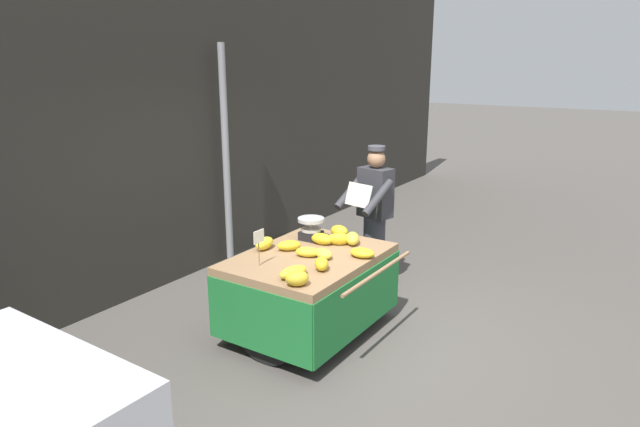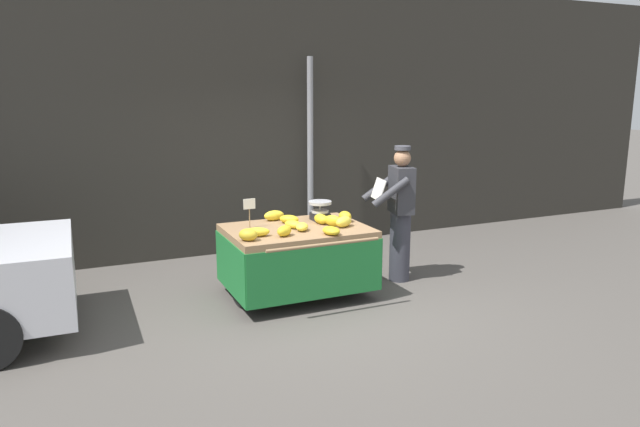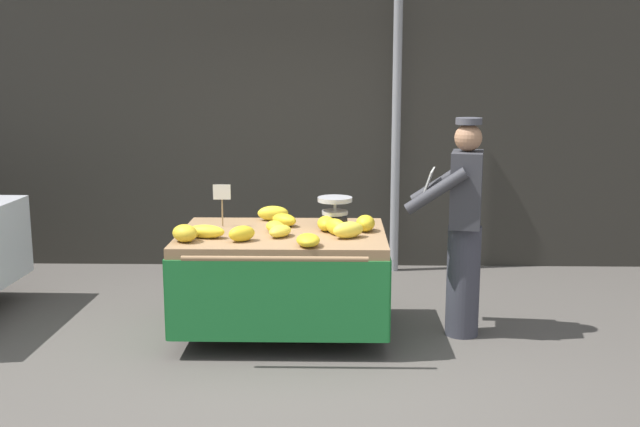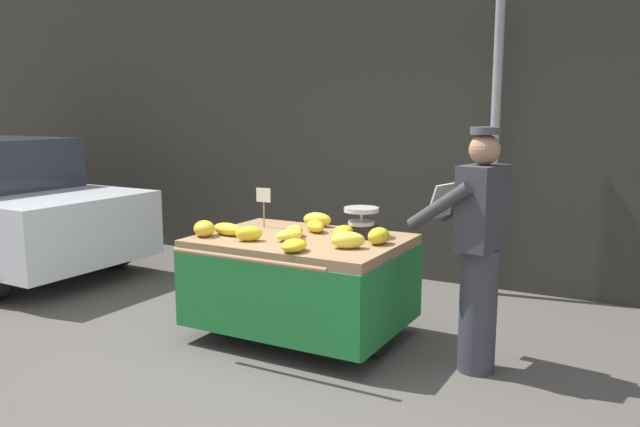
% 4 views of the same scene
% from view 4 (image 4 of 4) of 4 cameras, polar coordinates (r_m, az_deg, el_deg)
% --- Properties ---
extents(ground_plane, '(60.00, 60.00, 0.00)m').
position_cam_4_polar(ground_plane, '(4.82, -2.71, -12.91)').
color(ground_plane, '#514C47').
extents(back_wall, '(16.00, 0.24, 3.98)m').
position_cam_4_polar(back_wall, '(6.91, 9.11, 10.58)').
color(back_wall, '#2D2B26').
rests_on(back_wall, ground).
extents(street_pole, '(0.09, 0.09, 2.87)m').
position_cam_4_polar(street_pole, '(6.37, 15.51, 5.48)').
color(street_pole, gray).
rests_on(street_pole, ground).
extents(banana_cart, '(1.62, 1.37, 0.83)m').
position_cam_4_polar(banana_cart, '(5.03, -1.72, -4.60)').
color(banana_cart, '#93704C').
rests_on(banana_cart, ground).
extents(weighing_scale, '(0.28, 0.28, 0.24)m').
position_cam_4_polar(weighing_scale, '(5.00, 3.77, -0.77)').
color(weighing_scale, black).
rests_on(weighing_scale, banana_cart).
extents(price_sign, '(0.14, 0.01, 0.34)m').
position_cam_4_polar(price_sign, '(5.38, -5.15, 1.34)').
color(price_sign, '#997A51').
rests_on(price_sign, banana_cart).
extents(banana_bunch_0, '(0.22, 0.27, 0.09)m').
position_cam_4_polar(banana_bunch_0, '(4.99, -2.34, -1.62)').
color(banana_bunch_0, yellow).
rests_on(banana_bunch_0, banana_cart).
extents(banana_bunch_1, '(0.26, 0.26, 0.13)m').
position_cam_4_polar(banana_bunch_1, '(5.08, -10.46, -1.35)').
color(banana_bunch_1, gold).
rests_on(banana_bunch_1, banana_cart).
extents(banana_bunch_2, '(0.32, 0.19, 0.10)m').
position_cam_4_polar(banana_bunch_2, '(5.11, -8.38, -1.41)').
color(banana_bunch_2, yellow).
rests_on(banana_bunch_2, banana_cart).
extents(banana_bunch_3, '(0.29, 0.25, 0.12)m').
position_cam_4_polar(banana_bunch_3, '(4.57, 2.54, -2.43)').
color(banana_bunch_3, yellow).
rests_on(banana_bunch_3, banana_cart).
extents(banana_bunch_4, '(0.17, 0.22, 0.13)m').
position_cam_4_polar(banana_bunch_4, '(4.73, 5.34, -2.04)').
color(banana_bunch_4, gold).
rests_on(banana_bunch_4, banana_cart).
extents(banana_bunch_5, '(0.23, 0.26, 0.09)m').
position_cam_4_polar(banana_bunch_5, '(4.84, -2.78, -1.97)').
color(banana_bunch_5, yellow).
rests_on(banana_bunch_5, banana_cart).
extents(banana_bunch_6, '(0.15, 0.25, 0.11)m').
position_cam_4_polar(banana_bunch_6, '(4.88, 2.12, -1.74)').
color(banana_bunch_6, gold).
rests_on(banana_bunch_6, banana_cart).
extents(banana_bunch_7, '(0.22, 0.25, 0.13)m').
position_cam_4_polar(banana_bunch_7, '(4.70, 2.11, -2.09)').
color(banana_bunch_7, gold).
rests_on(banana_bunch_7, banana_cart).
extents(banana_bunch_8, '(0.20, 0.26, 0.09)m').
position_cam_4_polar(banana_bunch_8, '(4.47, -2.36, -2.91)').
color(banana_bunch_8, gold).
rests_on(banana_bunch_8, banana_cart).
extents(banana_bunch_9, '(0.27, 0.26, 0.10)m').
position_cam_4_polar(banana_bunch_9, '(5.18, -0.41, -1.15)').
color(banana_bunch_9, gold).
rests_on(banana_bunch_9, banana_cart).
extents(banana_bunch_10, '(0.24, 0.22, 0.12)m').
position_cam_4_polar(banana_bunch_10, '(4.85, -6.47, -1.82)').
color(banana_bunch_10, gold).
rests_on(banana_bunch_10, banana_cart).
extents(banana_bunch_11, '(0.27, 0.15, 0.12)m').
position_cam_4_polar(banana_bunch_11, '(5.42, -0.25, -0.55)').
color(banana_bunch_11, yellow).
rests_on(banana_bunch_11, banana_cart).
extents(vendor_person, '(0.65, 0.60, 1.71)m').
position_cam_4_polar(vendor_person, '(4.48, 14.16, -3.19)').
color(vendor_person, '#383842').
rests_on(vendor_person, ground).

